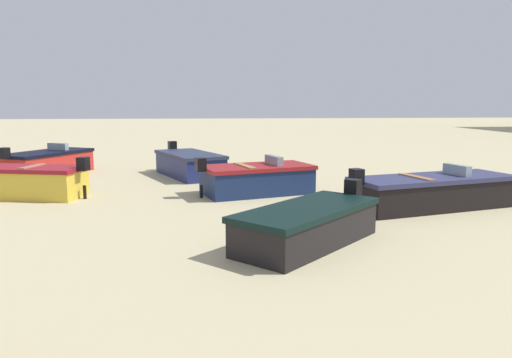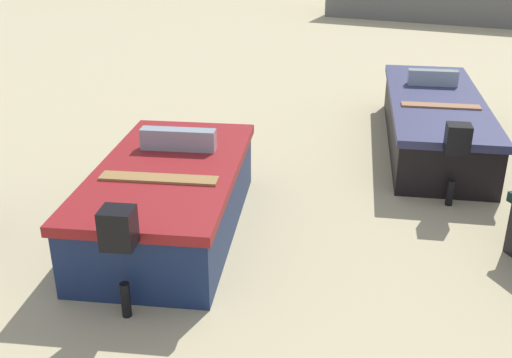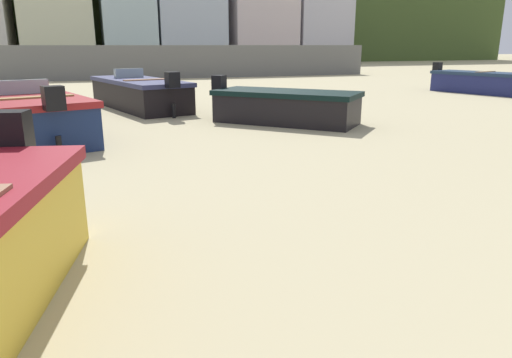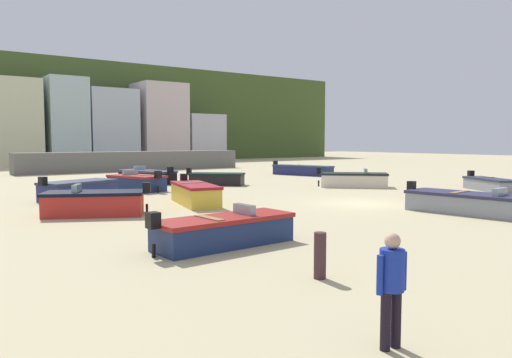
# 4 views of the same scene
# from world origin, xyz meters

# --- Properties ---
(ground_plane) EXTENTS (160.00, 160.00, 0.00)m
(ground_plane) POSITION_xyz_m (0.00, 0.00, 0.00)
(ground_plane) COLOR tan
(headland_hill) EXTENTS (90.00, 32.00, 13.57)m
(headland_hill) POSITION_xyz_m (0.00, 66.00, 6.78)
(headland_hill) COLOR #3E5125
(headland_hill) RESTS_ON ground
(harbor_pier) EXTENTS (21.66, 2.40, 1.84)m
(harbor_pier) POSITION_xyz_m (1.01, 30.00, 0.92)
(harbor_pier) COLOR #64635F
(harbor_pier) RESTS_ON ground
(townhouse_left) EXTENTS (5.74, 6.74, 9.94)m
(townhouse_left) POSITION_xyz_m (-6.97, 47.37, 4.97)
(townhouse_left) COLOR beige
(townhouse_left) RESTS_ON ground
(townhouse_centre) EXTENTS (4.52, 6.46, 10.47)m
(townhouse_centre) POSITION_xyz_m (-1.14, 47.23, 5.23)
(townhouse_centre) COLOR #ADC3C4
(townhouse_centre) RESTS_ON ground
(townhouse_centre_right) EXTENTS (6.03, 6.83, 9.40)m
(townhouse_centre_right) POSITION_xyz_m (4.35, 47.41, 4.70)
(townhouse_centre_right) COLOR #AEB8C4
(townhouse_centre_right) RESTS_ON ground
(townhouse_right) EXTENTS (6.21, 6.11, 10.61)m
(townhouse_right) POSITION_xyz_m (11.31, 47.05, 5.31)
(townhouse_right) COLOR beige
(townhouse_right) RESTS_ON ground
(townhouse_far_right) EXTENTS (5.52, 5.66, 6.61)m
(townhouse_far_right) POSITION_xyz_m (17.49, 46.83, 3.31)
(townhouse_far_right) COLOR #B7B5BE
(townhouse_far_right) RESTS_ON ground
(boat_black_0) EXTENTS (3.49, 3.48, 1.11)m
(boat_black_0) POSITION_xyz_m (-0.56, 11.95, 0.40)
(boat_black_0) COLOR black
(boat_black_0) RESTS_ON ground
(boat_grey_1) EXTENTS (2.41, 5.55, 1.14)m
(boat_grey_1) POSITION_xyz_m (1.13, -4.84, 0.42)
(boat_grey_1) COLOR gray
(boat_grey_1) RESTS_ON ground
(boat_navy_2) EXTENTS (2.89, 5.56, 1.15)m
(boat_navy_2) POSITION_xyz_m (9.92, 15.58, 0.42)
(boat_navy_2) COLOR navy
(boat_navy_2) RESTS_ON ground
(boat_navy_3) EXTENTS (4.03, 2.98, 1.24)m
(boat_navy_3) POSITION_xyz_m (-10.07, 9.19, 0.47)
(boat_navy_3) COLOR navy
(boat_navy_3) RESTS_ON ground
(boat_navy_4) EXTENTS (2.66, 3.81, 1.22)m
(boat_navy_4) POSITION_xyz_m (-6.18, 11.46, 0.47)
(boat_navy_4) COLOR navy
(boat_navy_4) RESTS_ON ground
(boat_grey_5) EXTENTS (2.82, 3.82, 1.05)m
(boat_grey_5) POSITION_xyz_m (10.41, -0.28, 0.38)
(boat_grey_5) COLOR gray
(boat_grey_5) RESTS_ON ground
(boat_red_6) EXTENTS (4.04, 3.14, 1.25)m
(boat_red_6) POSITION_xyz_m (-11.04, 3.52, 0.48)
(boat_red_6) COLOR #B52822
(boat_red_6) RESTS_ON ground
(boat_black_7) EXTENTS (2.69, 4.94, 1.19)m
(boat_black_7) POSITION_xyz_m (-3.63, 16.02, 0.45)
(boat_black_7) COLOR black
(boat_black_7) RESTS_ON ground
(boat_yellow_8) EXTENTS (2.31, 4.37, 1.26)m
(boat_yellow_8) POSITION_xyz_m (-6.32, 4.19, 0.48)
(boat_yellow_8) COLOR gold
(boat_yellow_8) RESTS_ON ground
(boat_navy_9) EXTENTS (4.34, 1.66, 1.13)m
(boat_navy_9) POSITION_xyz_m (-9.84, -4.03, 0.42)
(boat_navy_9) COLOR navy
(boat_navy_9) RESTS_ON ground
(boat_cream_10) EXTENTS (4.08, 4.05, 1.19)m
(boat_cream_10) POSITION_xyz_m (5.75, 5.88, 0.45)
(boat_cream_10) COLOR beige
(boat_cream_10) RESTS_ON ground
(mooring_post_near_water) EXTENTS (0.26, 0.26, 0.97)m
(mooring_post_near_water) POSITION_xyz_m (-9.89, -7.89, 0.49)
(mooring_post_near_water) COLOR #40292D
(mooring_post_near_water) RESTS_ON ground
(beach_walker_foreground) EXTENTS (0.54, 0.37, 1.62)m
(beach_walker_foreground) POSITION_xyz_m (-11.45, -11.00, 0.95)
(beach_walker_foreground) COLOR black
(beach_walker_foreground) RESTS_ON ground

